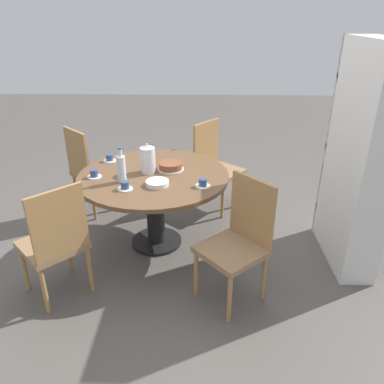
{
  "coord_description": "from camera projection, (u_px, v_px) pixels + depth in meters",
  "views": [
    {
      "loc": [
        3.0,
        0.42,
        1.99
      ],
      "look_at": [
        0.0,
        0.34,
        0.54
      ],
      "focal_mm": 35.0,
      "sensor_mm": 36.0,
      "label": 1
    }
  ],
  "objects": [
    {
      "name": "chair_a",
      "position": [
        55.0,
        241.0,
        2.71
      ],
      "size": [
        0.59,
        0.59,
        0.94
      ],
      "rotation": [
        0.0,
        0.0,
        5.5
      ],
      "color": "#A87A47",
      "rests_on": "ground_plane"
    },
    {
      "name": "ground_plane",
      "position": [
        157.0,
        242.0,
        3.58
      ],
      "size": [
        14.0,
        14.0,
        0.0
      ],
      "primitive_type": "plane",
      "color": "#56514C"
    },
    {
      "name": "chair_b",
      "position": [
        238.0,
        240.0,
        2.73
      ],
      "size": [
        0.59,
        0.59,
        0.94
      ],
      "rotation": [
        0.0,
        0.0,
        7.0
      ],
      "color": "#A87A47",
      "rests_on": "ground_plane"
    },
    {
      "name": "coffee_pot",
      "position": [
        148.0,
        159.0,
        3.25
      ],
      "size": [
        0.13,
        0.13,
        0.27
      ],
      "color": "silver",
      "rests_on": "dining_table"
    },
    {
      "name": "bookshelf",
      "position": [
        356.0,
        160.0,
        3.0
      ],
      "size": [
        0.86,
        0.28,
        1.83
      ],
      "rotation": [
        0.0,
        0.0,
        3.14
      ],
      "color": "silver",
      "rests_on": "ground_plane"
    },
    {
      "name": "plate_stack",
      "position": [
        157.0,
        183.0,
        3.05
      ],
      "size": [
        0.19,
        0.19,
        0.04
      ],
      "color": "white",
      "rests_on": "dining_table"
    },
    {
      "name": "chair_c",
      "position": [
        215.0,
        165.0,
        4.06
      ],
      "size": [
        0.59,
        0.59,
        0.94
      ],
      "rotation": [
        0.0,
        0.0,
        8.74
      ],
      "color": "#A87A47",
      "rests_on": "ground_plane"
    },
    {
      "name": "cup_d",
      "position": [
        203.0,
        183.0,
        3.02
      ],
      "size": [
        0.12,
        0.12,
        0.07
      ],
      "color": "white",
      "rests_on": "dining_table"
    },
    {
      "name": "cup_c",
      "position": [
        125.0,
        186.0,
        2.97
      ],
      "size": [
        0.12,
        0.12,
        0.07
      ],
      "color": "white",
      "rests_on": "dining_table"
    },
    {
      "name": "cup_a",
      "position": [
        110.0,
        158.0,
        3.53
      ],
      "size": [
        0.12,
        0.12,
        0.07
      ],
      "color": "white",
      "rests_on": "dining_table"
    },
    {
      "name": "dining_table",
      "position": [
        154.0,
        188.0,
        3.33
      ],
      "size": [
        1.32,
        1.32,
        0.71
      ],
      "color": "black",
      "rests_on": "ground_plane"
    },
    {
      "name": "cake_main",
      "position": [
        171.0,
        166.0,
        3.34
      ],
      "size": [
        0.24,
        0.24,
        0.07
      ],
      "color": "silver",
      "rests_on": "dining_table"
    },
    {
      "name": "chair_d",
      "position": [
        91.0,
        169.0,
        3.94
      ],
      "size": [
        0.59,
        0.59,
        0.94
      ],
      "rotation": [
        0.0,
        0.0,
        10.23
      ],
      "color": "#A87A47",
      "rests_on": "ground_plane"
    },
    {
      "name": "cup_b",
      "position": [
        94.0,
        174.0,
        3.19
      ],
      "size": [
        0.12,
        0.12,
        0.07
      ],
      "color": "white",
      "rests_on": "dining_table"
    },
    {
      "name": "water_bottle",
      "position": [
        121.0,
        168.0,
        3.06
      ],
      "size": [
        0.07,
        0.07,
        0.3
      ],
      "color": "silver",
      "rests_on": "dining_table"
    }
  ]
}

